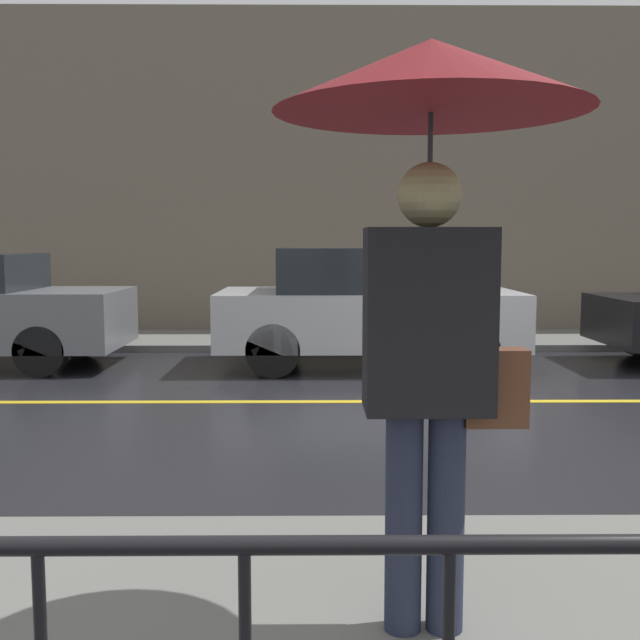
{
  "coord_description": "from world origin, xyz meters",
  "views": [
    {
      "loc": [
        -1.94,
        -7.57,
        1.63
      ],
      "look_at": [
        -1.9,
        -3.36,
        1.2
      ],
      "focal_mm": 42.0,
      "sensor_mm": 36.0,
      "label": 1
    }
  ],
  "objects": [
    {
      "name": "pedestrian",
      "position": [
        -1.5,
        -4.74,
        1.93
      ],
      "size": [
        1.18,
        1.18,
        2.28
      ],
      "color": "#23283D",
      "rests_on": "sidewalk_near"
    },
    {
      "name": "sidewalk_far",
      "position": [
        0.0,
        4.52,
        0.05
      ],
      "size": [
        28.0,
        2.03,
        0.1
      ],
      "color": "slate",
      "rests_on": "ground_plane"
    },
    {
      "name": "car_silver",
      "position": [
        -1.26,
        2.26,
        0.79
      ],
      "size": [
        3.9,
        1.88,
        1.56
      ],
      "color": "#B2B5BA",
      "rests_on": "ground_plane"
    },
    {
      "name": "ground_plane",
      "position": [
        0.0,
        0.0,
        0.0
      ],
      "size": [
        80.0,
        80.0,
        0.0
      ],
      "primitive_type": "plane",
      "color": "black"
    },
    {
      "name": "lane_marking",
      "position": [
        0.0,
        0.0,
        0.0
      ],
      "size": [
        25.2,
        0.12,
        0.01
      ],
      "color": "gold",
      "rests_on": "ground_plane"
    },
    {
      "name": "building_storefront",
      "position": [
        0.0,
        5.68,
        2.82
      ],
      "size": [
        28.0,
        0.3,
        5.63
      ],
      "color": "#706656",
      "rests_on": "ground_plane"
    }
  ]
}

